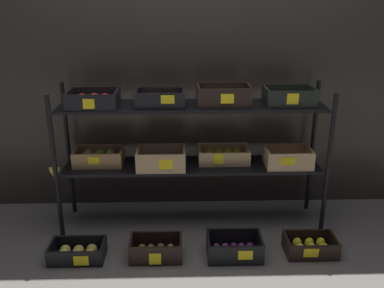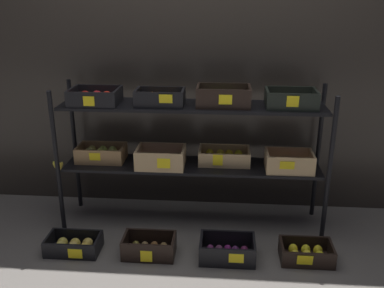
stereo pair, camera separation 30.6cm
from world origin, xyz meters
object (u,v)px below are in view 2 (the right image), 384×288
object	(u,v)px
display_rack	(190,134)
crate_ground_apple_gold	(74,245)
crate_ground_lemon	(306,253)
crate_ground_plum	(227,252)
crate_ground_kiwi	(149,248)

from	to	relation	value
display_rack	crate_ground_apple_gold	xyz separation A→B (m)	(-0.75, -0.45, -0.66)
crate_ground_lemon	display_rack	bearing A→B (deg)	151.94
display_rack	crate_ground_plum	size ratio (longest dim) A/B	5.44
display_rack	crate_ground_plum	xyz separation A→B (m)	(0.28, -0.45, -0.66)
crate_ground_apple_gold	crate_ground_lemon	distance (m)	1.55
crate_ground_plum	crate_ground_kiwi	bearing A→B (deg)	-179.69
crate_ground_plum	display_rack	bearing A→B (deg)	122.35
crate_ground_plum	crate_ground_lemon	distance (m)	0.52
crate_ground_kiwi	crate_ground_lemon	distance (m)	1.03
crate_ground_kiwi	crate_ground_lemon	xyz separation A→B (m)	(1.03, 0.02, -0.00)
crate_ground_kiwi	crate_ground_plum	size ratio (longest dim) A/B	0.95
display_rack	crate_ground_kiwi	size ratio (longest dim) A/B	5.71
display_rack	crate_ground_kiwi	bearing A→B (deg)	-117.71
crate_ground_apple_gold	crate_ground_kiwi	world-z (taller)	crate_ground_kiwi
display_rack	crate_ground_plum	distance (m)	0.85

